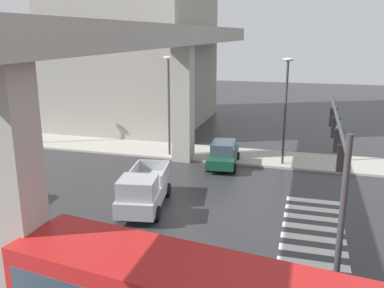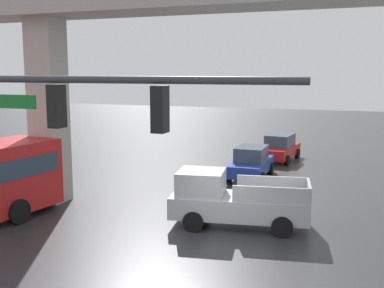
% 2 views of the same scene
% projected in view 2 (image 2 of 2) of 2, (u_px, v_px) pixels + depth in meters
% --- Properties ---
extents(ground_plane, '(120.00, 120.00, 0.00)m').
position_uv_depth(ground_plane, '(215.00, 250.00, 15.33)').
color(ground_plane, '#2D2D30').
extents(elevated_overpass, '(53.06, 2.54, 9.23)m').
position_uv_depth(elevated_overpass, '(243.00, 10.00, 17.06)').
color(elevated_overpass, '#ADA89E').
rests_on(elevated_overpass, ground).
extents(pickup_truck, '(5.34, 2.72, 2.08)m').
position_uv_depth(pickup_truck, '(231.00, 200.00, 17.63)').
color(pickup_truck, '#A8AAAF').
rests_on(pickup_truck, ground).
extents(sedan_red, '(2.29, 4.45, 1.72)m').
position_uv_depth(sedan_red, '(280.00, 148.00, 30.75)').
color(sedan_red, red).
rests_on(sedan_red, ground).
extents(sedan_blue, '(2.01, 4.32, 1.72)m').
position_uv_depth(sedan_blue, '(251.00, 162.00, 25.75)').
color(sedan_blue, '#1E3899').
rests_on(sedan_blue, ground).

